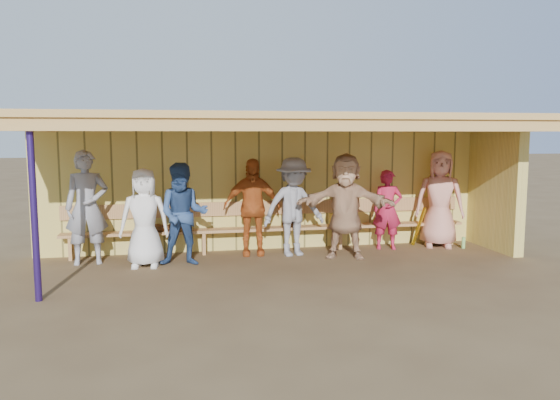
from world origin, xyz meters
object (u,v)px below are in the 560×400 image
at_px(player_b, 144,218).
at_px(player_c, 183,214).
at_px(player_g, 387,210).
at_px(player_a, 87,207).
at_px(bench, 272,223).
at_px(player_h, 440,199).
at_px(player_e, 294,207).
at_px(player_f, 346,206).
at_px(player_d, 252,207).

xyz_separation_m(player_b, player_c, (0.63, 0.00, 0.04)).
xyz_separation_m(player_b, player_g, (4.48, 0.55, -0.06)).
bearing_deg(player_c, player_a, 172.60).
bearing_deg(bench, player_a, -172.08).
bearing_deg(player_g, player_c, -158.36).
bearing_deg(player_b, player_g, 13.25).
distance_m(player_a, player_h, 6.50).
height_order(player_c, player_g, player_c).
relative_size(player_b, player_e, 0.92).
bearing_deg(player_h, player_g, -158.20).
xyz_separation_m(player_b, player_h, (5.55, 0.55, 0.12)).
distance_m(player_c, player_e, 2.00).
bearing_deg(bench, player_f, -36.69).
distance_m(player_a, player_e, 3.55).
bearing_deg(player_b, player_f, 6.10).
bearing_deg(player_c, player_h, 13.17).
bearing_deg(player_g, bench, -174.45).
relative_size(player_a, bench, 0.25).
xyz_separation_m(player_a, player_b, (0.95, -0.40, -0.15)).
xyz_separation_m(player_a, player_h, (6.50, 0.15, -0.03)).
bearing_deg(bench, player_g, -7.97).
xyz_separation_m(player_a, player_f, (4.41, -0.41, -0.04)).
relative_size(player_a, player_d, 1.10).
bearing_deg(player_c, bench, 33.98).
bearing_deg(player_c, player_b, -172.99).
height_order(player_a, player_c, player_a).
xyz_separation_m(player_d, player_f, (1.59, -0.56, 0.05)).
bearing_deg(player_g, player_h, 13.52).
bearing_deg(player_h, player_b, -152.53).
distance_m(player_e, player_h, 2.96).
relative_size(player_d, player_g, 1.16).
distance_m(player_b, player_g, 4.51).
distance_m(player_a, bench, 3.31).
relative_size(player_h, bench, 0.25).
relative_size(player_b, player_d, 0.93).
height_order(player_a, player_f, player_a).
bearing_deg(player_c, player_d, 30.75).
xyz_separation_m(player_c, player_d, (1.23, 0.55, 0.02)).
height_order(player_a, player_b, player_a).
bearing_deg(player_e, player_f, -32.57).
xyz_separation_m(player_d, player_h, (3.68, 0.00, 0.06)).
xyz_separation_m(player_a, bench, (3.25, 0.45, -0.44)).
relative_size(player_c, player_h, 0.92).
height_order(player_b, player_d, player_d).
relative_size(player_d, player_f, 0.94).
bearing_deg(player_f, player_g, 47.86).
bearing_deg(player_g, player_b, -159.47).
distance_m(player_f, bench, 1.50).
height_order(player_b, player_h, player_h).
bearing_deg(bench, player_b, -159.56).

